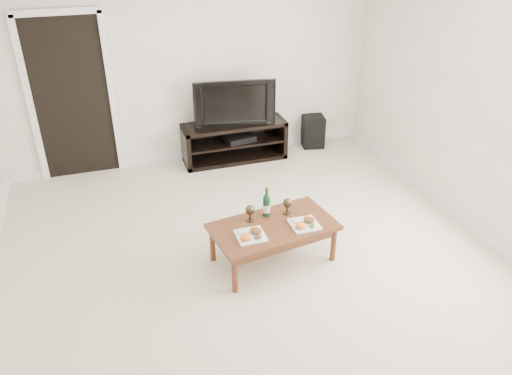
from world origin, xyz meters
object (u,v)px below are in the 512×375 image
at_px(television, 234,101).
at_px(coffee_table, 273,243).
at_px(media_console, 235,142).
at_px(subwoofer, 313,131).

bearing_deg(television, coffee_table, -88.57).
relative_size(media_console, subwoofer, 3.10).
height_order(media_console, subwoofer, media_console).
bearing_deg(television, media_console, 0.00).
bearing_deg(media_console, television, 0.00).
height_order(media_console, television, television).
distance_m(media_console, subwoofer, 1.25).
distance_m(television, subwoofer, 1.40).
xyz_separation_m(subwoofer, coffee_table, (-1.53, -2.48, -0.02)).
bearing_deg(coffee_table, subwoofer, 58.35).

